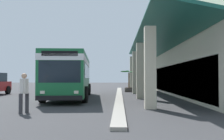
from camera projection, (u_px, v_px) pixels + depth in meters
ground at (162, 98)px, 19.46m from camera, size 120.00×120.00×0.00m
curb_strip at (119, 95)px, 21.35m from camera, size 28.41×0.50×0.12m
transit_bus at (70, 73)px, 19.09m from camera, size 11.39×3.56×3.34m
pedestrian at (24, 91)px, 10.89m from camera, size 0.62×0.48×1.71m
potted_palm at (129, 87)px, 27.35m from camera, size 2.08×1.86×2.35m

